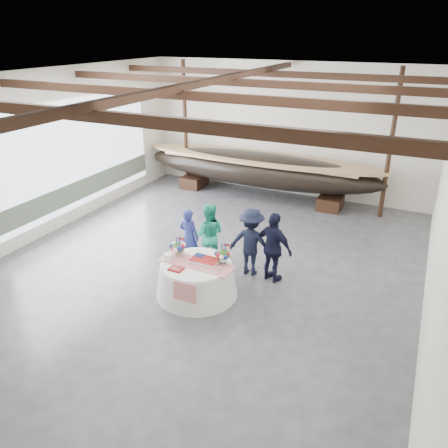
% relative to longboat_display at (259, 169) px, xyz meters
% --- Properties ---
extents(floor, '(10.00, 12.00, 0.01)m').
position_rel_longboat_display_xyz_m(floor, '(0.64, -5.10, -1.02)').
color(floor, '#3D3D42').
rests_on(floor, ground).
extents(wall_back, '(10.00, 0.02, 4.50)m').
position_rel_longboat_display_xyz_m(wall_back, '(0.64, 0.90, 1.23)').
color(wall_back, silver).
rests_on(wall_back, ground).
extents(wall_left, '(0.02, 12.00, 4.50)m').
position_rel_longboat_display_xyz_m(wall_left, '(-4.36, -5.10, 1.23)').
color(wall_left, silver).
rests_on(wall_left, ground).
extents(wall_right, '(0.02, 12.00, 4.50)m').
position_rel_longboat_display_xyz_m(wall_right, '(5.64, -5.10, 1.23)').
color(wall_right, silver).
rests_on(wall_right, ground).
extents(ceiling, '(10.00, 12.00, 0.01)m').
position_rel_longboat_display_xyz_m(ceiling, '(0.64, -5.10, 3.48)').
color(ceiling, white).
rests_on(ceiling, wall_back).
extents(pavilion_structure, '(9.80, 11.76, 4.50)m').
position_rel_longboat_display_xyz_m(pavilion_structure, '(0.64, -4.24, 2.98)').
color(pavilion_structure, black).
rests_on(pavilion_structure, ground).
extents(open_bay, '(0.03, 7.00, 3.20)m').
position_rel_longboat_display_xyz_m(open_bay, '(-4.31, -4.10, 0.80)').
color(open_bay, silver).
rests_on(open_bay, ground).
extents(longboat_display, '(8.53, 1.71, 1.60)m').
position_rel_longboat_display_xyz_m(longboat_display, '(0.00, 0.00, 0.00)').
color(longboat_display, black).
rests_on(longboat_display, ground).
extents(banquet_table, '(1.80, 1.80, 0.77)m').
position_rel_longboat_display_xyz_m(banquet_table, '(1.05, -6.38, -0.63)').
color(banquet_table, silver).
rests_on(banquet_table, ground).
extents(tabletop_items, '(1.68, 0.96, 0.40)m').
position_rel_longboat_display_xyz_m(tabletop_items, '(1.01, -6.23, -0.10)').
color(tabletop_items, red).
rests_on(tabletop_items, banquet_table).
extents(guest_woman_blue, '(0.55, 0.38, 1.46)m').
position_rel_longboat_display_xyz_m(guest_woman_blue, '(0.20, -5.20, -0.29)').
color(guest_woman_blue, navy).
rests_on(guest_woman_blue, ground).
extents(guest_woman_teal, '(0.93, 0.82, 1.60)m').
position_rel_longboat_display_xyz_m(guest_woman_teal, '(0.66, -5.02, -0.22)').
color(guest_woman_teal, '#1D9976').
rests_on(guest_woman_teal, ground).
extents(guest_man_left, '(1.12, 0.69, 1.67)m').
position_rel_longboat_display_xyz_m(guest_man_left, '(1.77, -5.01, -0.19)').
color(guest_man_left, black).
rests_on(guest_man_left, ground).
extents(guest_man_right, '(1.07, 0.70, 1.69)m').
position_rel_longboat_display_xyz_m(guest_man_right, '(2.37, -5.10, -0.17)').
color(guest_man_right, black).
rests_on(guest_man_right, ground).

